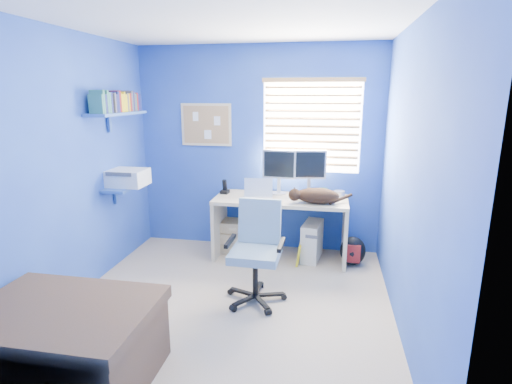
% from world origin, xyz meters
% --- Properties ---
extents(floor, '(3.00, 3.20, 0.00)m').
position_xyz_m(floor, '(0.00, 0.00, 0.00)').
color(floor, '#BCA793').
rests_on(floor, ground).
extents(ceiling, '(3.00, 3.20, 0.00)m').
position_xyz_m(ceiling, '(0.00, 0.00, 2.50)').
color(ceiling, white).
rests_on(ceiling, wall_back).
extents(wall_back, '(3.00, 0.01, 2.50)m').
position_xyz_m(wall_back, '(0.00, 1.60, 1.25)').
color(wall_back, '#2241A5').
rests_on(wall_back, ground).
extents(wall_front, '(3.00, 0.01, 2.50)m').
position_xyz_m(wall_front, '(0.00, -1.60, 1.25)').
color(wall_front, '#2241A5').
rests_on(wall_front, ground).
extents(wall_left, '(0.01, 3.20, 2.50)m').
position_xyz_m(wall_left, '(-1.50, 0.00, 1.25)').
color(wall_left, '#2241A5').
rests_on(wall_left, ground).
extents(wall_right, '(0.01, 3.20, 2.50)m').
position_xyz_m(wall_right, '(1.50, 0.00, 1.25)').
color(wall_right, '#2241A5').
rests_on(wall_right, ground).
extents(desk, '(1.54, 0.65, 0.74)m').
position_xyz_m(desk, '(0.34, 1.26, 0.37)').
color(desk, '#CAB580').
rests_on(desk, floor).
extents(laptop, '(0.36, 0.31, 0.22)m').
position_xyz_m(laptop, '(0.09, 1.11, 0.85)').
color(laptop, silver).
rests_on(laptop, desk).
extents(monitor_left, '(0.41, 0.16, 0.54)m').
position_xyz_m(monitor_left, '(0.29, 1.43, 1.01)').
color(monitor_left, silver).
rests_on(monitor_left, desk).
extents(monitor_right, '(0.41, 0.18, 0.54)m').
position_xyz_m(monitor_right, '(0.64, 1.47, 1.01)').
color(monitor_right, silver).
rests_on(monitor_right, desk).
extents(phone, '(0.10, 0.12, 0.17)m').
position_xyz_m(phone, '(-0.36, 1.35, 0.82)').
color(phone, black).
rests_on(phone, desk).
extents(mug, '(0.10, 0.09, 0.10)m').
position_xyz_m(mug, '(0.81, 1.41, 0.79)').
color(mug, '#2F6E59').
rests_on(mug, desk).
extents(cd_spindle, '(0.13, 0.13, 0.07)m').
position_xyz_m(cd_spindle, '(1.01, 1.44, 0.78)').
color(cd_spindle, silver).
rests_on(cd_spindle, desk).
extents(cat, '(0.53, 0.35, 0.17)m').
position_xyz_m(cat, '(0.76, 1.10, 0.83)').
color(cat, black).
rests_on(cat, desk).
extents(tower_pc, '(0.26, 0.46, 0.45)m').
position_xyz_m(tower_pc, '(0.71, 1.27, 0.23)').
color(tower_pc, beige).
rests_on(tower_pc, floor).
extents(drawer_boxes, '(0.35, 0.28, 0.41)m').
position_xyz_m(drawer_boxes, '(-0.24, 1.33, 0.20)').
color(drawer_boxes, '#C9B383').
rests_on(drawer_boxes, floor).
extents(yellow_book, '(0.03, 0.17, 0.24)m').
position_xyz_m(yellow_book, '(0.57, 1.07, 0.12)').
color(yellow_book, yellow).
rests_on(yellow_book, floor).
extents(backpack, '(0.30, 0.24, 0.34)m').
position_xyz_m(backpack, '(1.18, 1.18, 0.17)').
color(backpack, black).
rests_on(backpack, floor).
extents(bed_corner, '(1.15, 0.82, 0.55)m').
position_xyz_m(bed_corner, '(-0.84, -1.13, 0.28)').
color(bed_corner, '#473120').
rests_on(bed_corner, floor).
extents(office_chair, '(0.56, 0.56, 0.95)m').
position_xyz_m(office_chair, '(0.23, 0.21, 0.35)').
color(office_chair, black).
rests_on(office_chair, floor).
extents(window_blinds, '(1.15, 0.05, 1.10)m').
position_xyz_m(window_blinds, '(0.65, 1.57, 1.55)').
color(window_blinds, white).
rests_on(window_blinds, ground).
extents(corkboard, '(0.64, 0.02, 0.52)m').
position_xyz_m(corkboard, '(-0.65, 1.58, 1.55)').
color(corkboard, '#CAB580').
rests_on(corkboard, ground).
extents(wall_shelves, '(0.42, 0.90, 1.05)m').
position_xyz_m(wall_shelves, '(-1.35, 0.75, 1.43)').
color(wall_shelves, '#3159A3').
rests_on(wall_shelves, ground).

